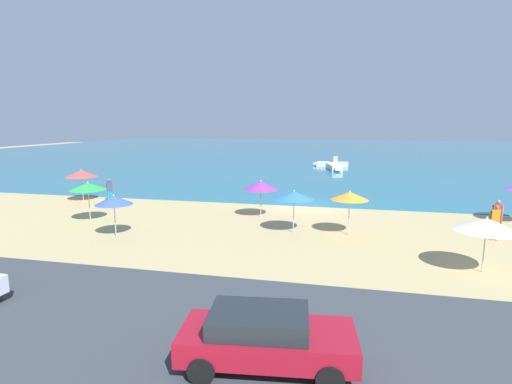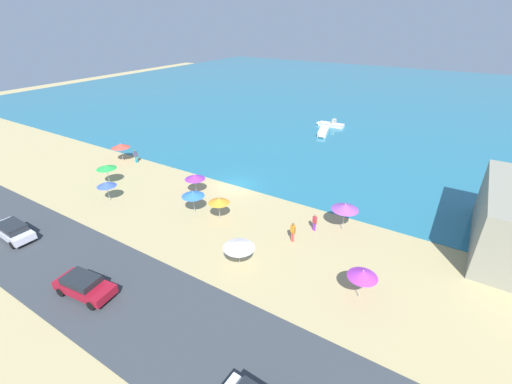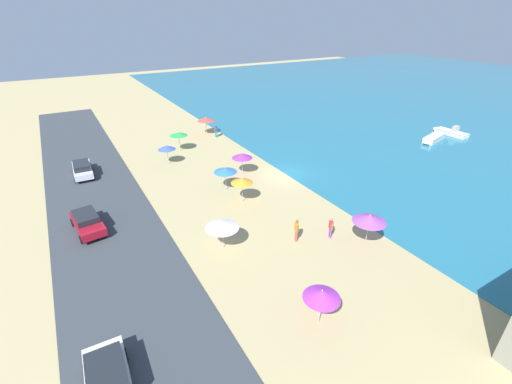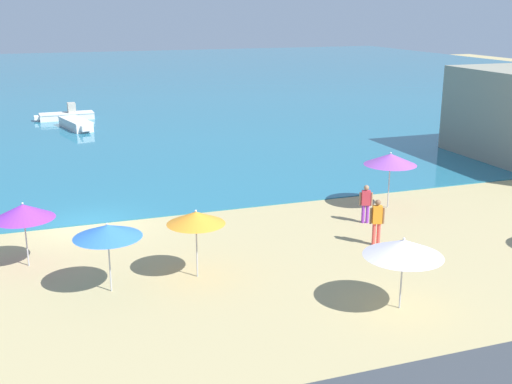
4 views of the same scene
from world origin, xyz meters
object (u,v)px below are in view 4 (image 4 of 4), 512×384
(bather_2, at_px, (366,202))
(beach_umbrella_2, at_px, (23,212))
(beach_umbrella_6, at_px, (390,159))
(beach_umbrella_3, at_px, (403,248))
(beach_umbrella_0, at_px, (196,218))
(skiff_nearshore, at_px, (76,124))
(skiff_offshore, at_px, (67,115))
(bather_0, at_px, (377,220))
(beach_umbrella_8, at_px, (107,231))

(bather_2, bearing_deg, beach_umbrella_2, -179.23)
(beach_umbrella_2, height_order, bather_2, beach_umbrella_2)
(beach_umbrella_6, bearing_deg, beach_umbrella_3, -118.77)
(beach_umbrella_0, height_order, beach_umbrella_3, beach_umbrella_0)
(beach_umbrella_6, distance_m, skiff_nearshore, 27.57)
(beach_umbrella_0, height_order, skiff_offshore, beach_umbrella_0)
(beach_umbrella_6, relative_size, skiff_nearshore, 0.55)
(bather_2, bearing_deg, skiff_nearshore, 110.40)
(beach_umbrella_2, xyz_separation_m, skiff_nearshore, (3.72, 26.58, -1.61))
(beach_umbrella_3, relative_size, bather_0, 1.32)
(beach_umbrella_8, distance_m, bather_2, 11.59)
(skiff_nearshore, bearing_deg, bather_2, -69.60)
(beach_umbrella_0, xyz_separation_m, beach_umbrella_6, (10.18, 4.69, 0.16))
(beach_umbrella_6, height_order, skiff_nearshore, beach_umbrella_6)
(beach_umbrella_3, bearing_deg, bather_0, 67.90)
(beach_umbrella_2, distance_m, beach_umbrella_3, 12.88)
(beach_umbrella_3, bearing_deg, skiff_offshore, 100.74)
(beach_umbrella_0, relative_size, beach_umbrella_2, 1.02)
(beach_umbrella_0, distance_m, beach_umbrella_6, 11.21)
(beach_umbrella_6, distance_m, bather_0, 5.19)
(bather_0, relative_size, bather_2, 1.10)
(beach_umbrella_3, bearing_deg, bather_2, 68.62)
(beach_umbrella_2, height_order, skiff_nearshore, beach_umbrella_2)
(bather_0, bearing_deg, skiff_offshore, 105.56)
(beach_umbrella_2, xyz_separation_m, bather_0, (12.63, -2.32, -0.99))
(beach_umbrella_3, bearing_deg, beach_umbrella_0, 139.96)
(beach_umbrella_3, bearing_deg, beach_umbrella_8, 152.80)
(bather_2, height_order, skiff_nearshore, bather_2)
(beach_umbrella_6, relative_size, bather_0, 1.42)
(beach_umbrella_2, height_order, beach_umbrella_6, beach_umbrella_6)
(beach_umbrella_2, bearing_deg, skiff_nearshore, 82.04)
(bather_2, bearing_deg, bather_0, -109.94)
(beach_umbrella_2, xyz_separation_m, beach_umbrella_6, (15.58, 1.77, 0.24))
(beach_umbrella_3, distance_m, beach_umbrella_8, 9.13)
(beach_umbrella_6, bearing_deg, beach_umbrella_8, -159.52)
(bather_2, xyz_separation_m, skiff_offshore, (-10.21, 30.91, -0.53))
(skiff_nearshore, relative_size, skiff_offshore, 1.01)
(beach_umbrella_6, xyz_separation_m, skiff_offshore, (-12.26, 29.33, -1.86))
(beach_umbrella_0, height_order, beach_umbrella_8, beach_umbrella_0)
(beach_umbrella_2, height_order, beach_umbrella_8, beach_umbrella_2)
(bather_2, distance_m, skiff_nearshore, 28.17)
(beach_umbrella_0, distance_m, skiff_offshore, 34.12)
(beach_umbrella_0, bearing_deg, beach_umbrella_3, -40.04)
(beach_umbrella_0, distance_m, beach_umbrella_8, 2.92)
(skiff_nearshore, bearing_deg, beach_umbrella_6, -64.44)
(beach_umbrella_0, distance_m, bather_0, 7.33)
(bather_0, bearing_deg, beach_umbrella_2, 169.60)
(skiff_nearshore, bearing_deg, beach_umbrella_2, -97.96)
(beach_umbrella_8, relative_size, bather_2, 1.40)
(beach_umbrella_2, bearing_deg, beach_umbrella_8, -51.49)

